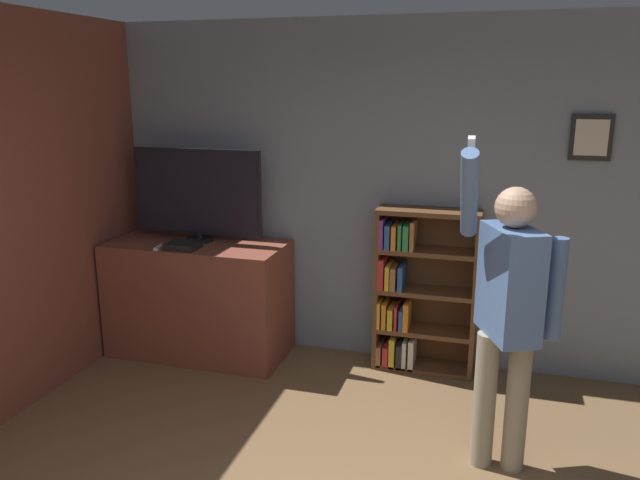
# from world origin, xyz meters

# --- Properties ---
(wall_back) EXTENTS (6.86, 0.09, 2.70)m
(wall_back) POSITION_xyz_m (0.00, 3.01, 1.35)
(wall_back) COLOR gray
(wall_back) RESTS_ON ground_plane
(wall_side_brick) EXTENTS (0.06, 4.58, 2.70)m
(wall_side_brick) POSITION_xyz_m (-2.46, 1.49, 1.35)
(wall_side_brick) COLOR brown
(wall_side_brick) RESTS_ON ground_plane
(tv_ledge) EXTENTS (1.44, 0.67, 0.95)m
(tv_ledge) POSITION_xyz_m (-1.69, 2.62, 0.48)
(tv_ledge) COLOR brown
(tv_ledge) RESTS_ON ground_plane
(television) EXTENTS (1.09, 0.22, 0.76)m
(television) POSITION_xyz_m (-1.69, 2.67, 1.34)
(television) COLOR black
(television) RESTS_ON tv_ledge
(game_console) EXTENTS (0.25, 0.20, 0.05)m
(game_console) POSITION_xyz_m (-1.70, 2.42, 0.98)
(game_console) COLOR black
(game_console) RESTS_ON tv_ledge
(remote_loose) EXTENTS (0.05, 0.14, 0.02)m
(remote_loose) POSITION_xyz_m (-1.88, 2.37, 0.96)
(remote_loose) COLOR white
(remote_loose) RESTS_ON tv_ledge
(bookshelf) EXTENTS (0.78, 0.28, 1.29)m
(bookshelf) POSITION_xyz_m (0.08, 2.83, 0.62)
(bookshelf) COLOR brown
(bookshelf) RESTS_ON ground_plane
(person) EXTENTS (0.57, 0.56, 1.95)m
(person) POSITION_xyz_m (0.74, 1.63, 1.02)
(person) COLOR gray
(person) RESTS_ON ground_plane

